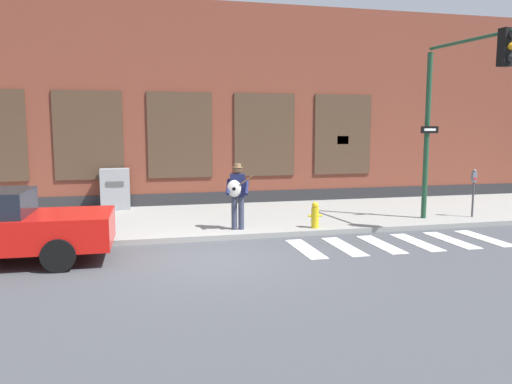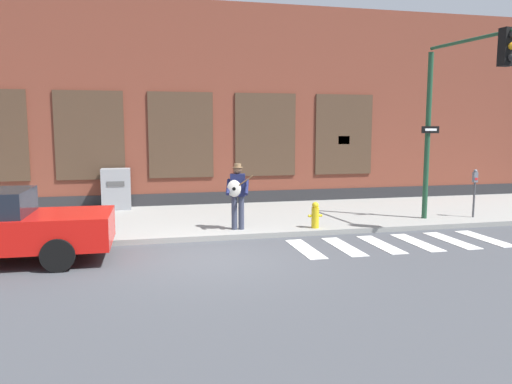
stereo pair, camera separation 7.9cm
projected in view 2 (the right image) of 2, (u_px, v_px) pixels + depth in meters
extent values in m
plane|color=#424449|center=(209.00, 259.00, 10.68)|extent=(160.00, 160.00, 0.00)
cube|color=gray|center=(190.00, 220.00, 14.80)|extent=(28.00, 5.21, 0.14)
cube|color=brown|center=(176.00, 108.00, 18.81)|extent=(28.00, 4.00, 7.05)
cube|color=#28282B|center=(182.00, 201.00, 17.27)|extent=(28.00, 0.04, 0.55)
cube|color=#473323|center=(90.00, 135.00, 16.30)|extent=(2.19, 0.06, 2.91)
cube|color=black|center=(90.00, 135.00, 16.30)|extent=(2.07, 0.03, 2.79)
cube|color=#473323|center=(181.00, 135.00, 16.97)|extent=(2.19, 0.06, 2.91)
cube|color=black|center=(181.00, 135.00, 16.96)|extent=(2.07, 0.03, 2.79)
cube|color=#473323|center=(266.00, 135.00, 17.64)|extent=(2.19, 0.06, 2.91)
cube|color=black|center=(266.00, 135.00, 17.63)|extent=(2.07, 0.03, 2.79)
cube|color=#473323|center=(344.00, 135.00, 18.31)|extent=(2.19, 0.06, 2.91)
cube|color=black|center=(344.00, 135.00, 18.30)|extent=(2.07, 0.03, 2.79)
cube|color=yellow|center=(344.00, 140.00, 18.31)|extent=(0.44, 0.02, 0.30)
cube|color=silver|center=(305.00, 249.00, 11.55)|extent=(0.42, 1.90, 0.01)
cube|color=silver|center=(344.00, 247.00, 11.76)|extent=(0.42, 1.90, 0.01)
cube|color=silver|center=(381.00, 244.00, 11.98)|extent=(0.42, 1.90, 0.01)
cube|color=silver|center=(417.00, 242.00, 12.19)|extent=(0.42, 1.90, 0.01)
cube|color=silver|center=(451.00, 240.00, 12.41)|extent=(0.42, 1.90, 0.01)
cube|color=silver|center=(485.00, 239.00, 12.62)|extent=(0.42, 1.90, 0.01)
cube|color=silver|center=(112.00, 219.00, 11.26)|extent=(0.07, 0.24, 0.12)
cube|color=silver|center=(108.00, 229.00, 10.16)|extent=(0.07, 0.24, 0.12)
cylinder|color=black|center=(72.00, 236.00, 11.42)|extent=(0.66, 0.25, 0.66)
cylinder|color=black|center=(58.00, 255.00, 9.72)|extent=(0.66, 0.25, 0.66)
cylinder|color=#33384C|center=(241.00, 213.00, 13.08)|extent=(0.15, 0.15, 0.88)
cylinder|color=#33384C|center=(234.00, 213.00, 13.07)|extent=(0.15, 0.15, 0.88)
cube|color=#191E47|center=(238.00, 185.00, 12.99)|extent=(0.42, 0.31, 0.58)
sphere|color=brown|center=(238.00, 170.00, 12.94)|extent=(0.22, 0.22, 0.22)
cylinder|color=olive|center=(238.00, 167.00, 12.93)|extent=(0.27, 0.28, 0.02)
cylinder|color=olive|center=(238.00, 165.00, 12.92)|extent=(0.18, 0.18, 0.09)
cylinder|color=#191E47|center=(247.00, 187.00, 12.89)|extent=(0.22, 0.52, 0.39)
cylinder|color=#191E47|center=(228.00, 187.00, 12.90)|extent=(0.22, 0.52, 0.39)
ellipsoid|color=silver|center=(234.00, 189.00, 12.82)|extent=(0.38, 0.21, 0.44)
cylinder|color=black|center=(234.00, 189.00, 12.76)|extent=(0.09, 0.03, 0.09)
cylinder|color=brown|center=(244.00, 182.00, 12.77)|extent=(0.46, 0.16, 0.34)
cylinder|color=#1E472D|center=(428.00, 137.00, 14.45)|extent=(0.15, 0.15, 4.79)
cylinder|color=#1E472D|center=(470.00, 40.00, 12.76)|extent=(0.44, 2.93, 0.09)
cube|color=black|center=(506.00, 47.00, 11.70)|extent=(0.33, 0.27, 0.88)
sphere|color=orange|center=(512.00, 46.00, 11.55)|extent=(0.17, 0.17, 0.17)
sphere|color=black|center=(511.00, 58.00, 11.59)|extent=(0.17, 0.17, 0.17)
cube|color=black|center=(430.00, 130.00, 14.32)|extent=(0.60, 0.10, 0.20)
cube|color=white|center=(431.00, 130.00, 14.30)|extent=(0.40, 0.06, 0.07)
cylinder|color=#47474C|center=(474.00, 200.00, 14.85)|extent=(0.06, 0.06, 1.05)
cube|color=slate|center=(475.00, 177.00, 14.76)|extent=(0.13, 0.10, 0.30)
sphere|color=slate|center=(476.00, 171.00, 14.74)|extent=(0.11, 0.11, 0.11)
cube|color=red|center=(476.00, 179.00, 14.71)|extent=(0.09, 0.01, 0.07)
cube|color=gray|center=(116.00, 189.00, 16.30)|extent=(0.92, 0.59, 1.34)
cube|color=#4C4C4C|center=(116.00, 184.00, 15.98)|extent=(0.55, 0.02, 0.16)
cylinder|color=gold|center=(315.00, 218.00, 13.28)|extent=(0.20, 0.20, 0.55)
sphere|color=gold|center=(315.00, 205.00, 13.24)|extent=(0.18, 0.18, 0.18)
cylinder|color=gold|center=(310.00, 216.00, 13.24)|extent=(0.10, 0.07, 0.07)
cylinder|color=gold|center=(320.00, 215.00, 13.30)|extent=(0.10, 0.07, 0.07)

